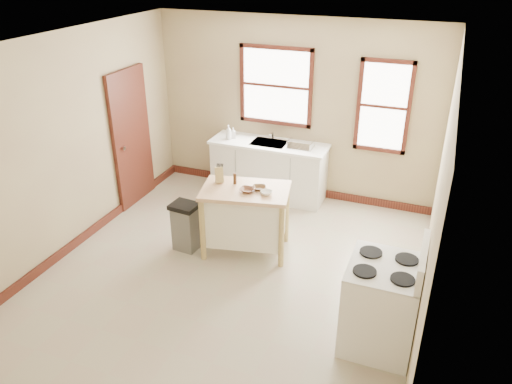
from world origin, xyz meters
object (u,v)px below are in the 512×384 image
kitchen_island (246,220)px  pepper_grinder (235,179)px  soap_bottle_b (233,133)px  gas_stove (382,294)px  dish_rack (301,145)px  bowl_b (259,188)px  soap_bottle_a (229,132)px  bowl_a (247,190)px  trash_bin (186,226)px  bowl_c (266,193)px  knife_block (219,175)px

kitchen_island → pepper_grinder: bearing=141.2°
soap_bottle_b → gas_stove: size_ratio=0.14×
soap_bottle_b → dish_rack: (1.13, -0.01, -0.04)m
soap_bottle_b → bowl_b: soap_bottle_b is taller
soap_bottle_a → bowl_a: soap_bottle_a is taller
soap_bottle_b → trash_bin: bearing=-109.9°
soap_bottle_b → kitchen_island: soap_bottle_b is taller
pepper_grinder → trash_bin: size_ratio=0.22×
bowl_b → dish_rack: bearing=87.2°
bowl_c → soap_bottle_a: bearing=127.4°
knife_block → soap_bottle_b: bearing=72.9°
bowl_b → bowl_c: bowl_c is taller
bowl_a → gas_stove: 2.17m
trash_bin → knife_block: bearing=46.2°
kitchen_island → pepper_grinder: (-0.19, 0.09, 0.53)m
soap_bottle_a → knife_block: bearing=-88.8°
dish_rack → gas_stove: 3.23m
dish_rack → pepper_grinder: 1.59m
pepper_grinder → bowl_a: pepper_grinder is taller
kitchen_island → knife_block: (-0.39, 0.06, 0.56)m
bowl_b → trash_bin: bearing=-161.9°
soap_bottle_b → knife_block: bearing=-96.3°
kitchen_island → soap_bottle_b: bearing=106.3°
dish_rack → bowl_b: (-0.08, -1.57, -0.03)m
trash_bin → bowl_c: bearing=16.2°
kitchen_island → bowl_b: (0.17, 0.05, 0.48)m
knife_block → bowl_a: size_ratio=1.09×
pepper_grinder → bowl_a: 0.29m
knife_block → gas_stove: size_ratio=0.17×
pepper_grinder → bowl_b: pepper_grinder is taller
pepper_grinder → bowl_c: bearing=-16.2°
bowl_c → pepper_grinder: bearing=163.8°
soap_bottle_a → pepper_grinder: (0.74, -1.46, -0.05)m
soap_bottle_b → trash_bin: 2.01m
soap_bottle_b → bowl_b: bearing=-80.0°
soap_bottle_a → bowl_b: size_ratio=1.34×
knife_block → bowl_a: (0.44, -0.13, -0.08)m
bowl_c → trash_bin: bearing=-169.1°
bowl_a → bowl_c: bowl_c is taller
pepper_grinder → gas_stove: size_ratio=0.12×
dish_rack → bowl_a: bearing=-111.3°
soap_bottle_b → pepper_grinder: size_ratio=1.16×
pepper_grinder → bowl_b: bearing=-6.9°
knife_block → bowl_c: knife_block is taller
dish_rack → bowl_a: 1.70m
kitchen_island → knife_block: bearing=158.8°
kitchen_island → trash_bin: (-0.76, -0.25, -0.12)m
soap_bottle_b → kitchen_island: size_ratio=0.16×
soap_bottle_a → bowl_c: 2.03m
soap_bottle_b → gas_stove: bearing=-68.1°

